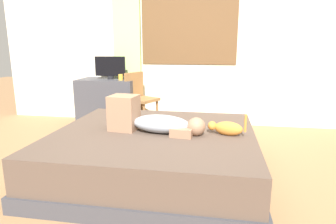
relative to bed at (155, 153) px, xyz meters
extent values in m
plane|color=olive|center=(0.14, -0.13, -0.22)|extent=(16.00, 16.00, 0.00)
cube|color=beige|center=(0.14, 2.10, 1.23)|extent=(6.40, 0.12, 2.90)
cube|color=brown|center=(0.11, 2.03, 1.27)|extent=(1.49, 0.02, 1.06)
cube|color=white|center=(0.11, 2.03, 1.27)|extent=(1.41, 0.02, 0.98)
cube|color=#38383D|center=(0.00, 0.00, -0.15)|extent=(1.97, 1.83, 0.14)
cube|color=#4C3D33|center=(0.00, 0.00, 0.07)|extent=(1.91, 1.78, 0.31)
ellipsoid|color=#8C939E|center=(0.07, -0.03, 0.31)|extent=(0.58, 0.32, 0.17)
sphere|color=#8C664C|center=(0.41, -0.06, 0.31)|extent=(0.17, 0.17, 0.17)
cube|color=#8C664C|center=(-0.31, 0.01, 0.40)|extent=(0.28, 0.27, 0.34)
cube|color=#8C664C|center=(0.29, -0.05, 0.27)|extent=(0.23, 0.30, 0.08)
ellipsoid|color=#C67A2D|center=(0.70, -0.01, 0.29)|extent=(0.28, 0.17, 0.13)
sphere|color=#C67A2D|center=(0.55, 0.03, 0.30)|extent=(0.08, 0.08, 0.08)
cylinder|color=#C67A2D|center=(0.85, -0.04, 0.36)|extent=(0.03, 0.03, 0.16)
cube|color=#38383D|center=(-1.12, 1.70, 0.15)|extent=(0.90, 0.56, 0.74)
cylinder|color=black|center=(-1.07, 1.70, 0.54)|extent=(0.10, 0.10, 0.05)
cube|color=black|center=(-1.07, 1.70, 0.72)|extent=(0.48, 0.05, 0.30)
cylinder|color=gold|center=(-0.87, 1.58, 0.56)|extent=(0.07, 0.07, 0.09)
cylinder|color=brown|center=(-0.31, 1.61, 0.00)|extent=(0.04, 0.04, 0.44)
cylinder|color=brown|center=(-0.45, 1.33, 0.00)|extent=(0.04, 0.04, 0.44)
cylinder|color=brown|center=(-0.59, 1.74, 0.00)|extent=(0.04, 0.04, 0.44)
cylinder|color=brown|center=(-0.72, 1.47, 0.00)|extent=(0.04, 0.04, 0.44)
cube|color=brown|center=(-0.52, 1.54, 0.24)|extent=(0.51, 0.51, 0.04)
cube|color=brown|center=(-0.67, 1.61, 0.45)|extent=(0.20, 0.36, 0.38)
cube|color=#ADCC75|center=(-0.88, 1.98, 0.96)|extent=(0.44, 0.06, 2.37)
camera|label=1|loc=(0.60, -2.66, 1.05)|focal=31.28mm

